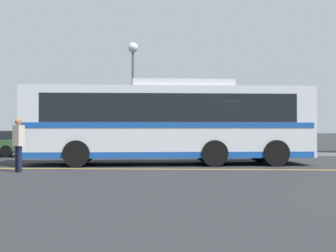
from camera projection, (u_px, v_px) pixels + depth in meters
ground_plane at (204, 164)px, 18.74m from camera, size 220.00×220.00×0.00m
lane_strip_0 at (164, 169)px, 16.47m from camera, size 31.20×0.20×0.01m
curb_strip at (175, 154)px, 24.79m from camera, size 39.20×0.36×0.15m
transit_bus at (168, 121)px, 18.67m from camera, size 11.70×3.87×3.33m
parked_car_1 at (109, 143)px, 24.00m from camera, size 4.58×2.00×1.34m
parked_car_2 at (225, 142)px, 23.33m from camera, size 4.57×2.13×1.54m
pedestrian_0 at (18, 141)px, 15.39m from camera, size 0.46×0.44×1.78m
street_lamp at (133, 68)px, 26.38m from camera, size 0.57×0.57×6.29m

